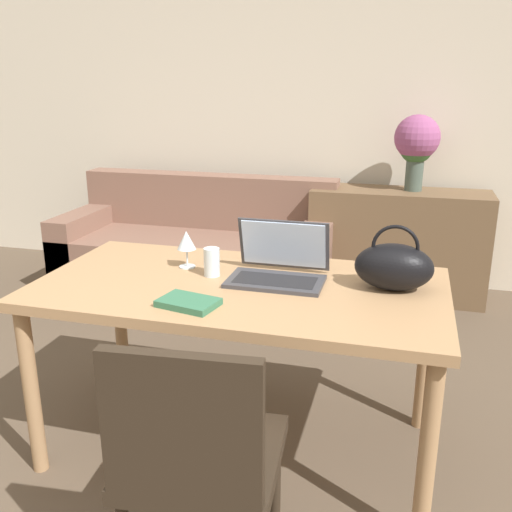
{
  "coord_description": "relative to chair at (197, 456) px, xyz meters",
  "views": [
    {
      "loc": [
        0.74,
        -1.17,
        1.52
      ],
      "look_at": [
        0.19,
        0.84,
        0.86
      ],
      "focal_mm": 40.0,
      "sensor_mm": 36.0,
      "label": 1
    }
  ],
  "objects": [
    {
      "name": "laptop",
      "position": [
        0.03,
        0.86,
        0.3
      ],
      "size": [
        0.38,
        0.29,
        0.23
      ],
      "color": "#38383D",
      "rests_on": "dining_table"
    },
    {
      "name": "handbag",
      "position": [
        0.48,
        0.85,
        0.33
      ],
      "size": [
        0.3,
        0.18,
        0.25
      ],
      "color": "black",
      "rests_on": "dining_table"
    },
    {
      "name": "sideboard",
      "position": [
        0.46,
        2.77,
        -0.12
      ],
      "size": [
        1.23,
        0.4,
        0.77
      ],
      "color": "brown",
      "rests_on": "ground_plane"
    },
    {
      "name": "dining_table",
      "position": [
        -0.1,
        0.75,
        0.16
      ],
      "size": [
        1.6,
        0.84,
        0.74
      ],
      "color": "#A87F56",
      "rests_on": "ground_plane"
    },
    {
      "name": "drinking_glass",
      "position": [
        -0.24,
        0.82,
        0.29
      ],
      "size": [
        0.07,
        0.07,
        0.12
      ],
      "color": "silver",
      "rests_on": "dining_table"
    },
    {
      "name": "flower_vase",
      "position": [
        0.54,
        2.8,
        0.59
      ],
      "size": [
        0.31,
        0.31,
        0.51
      ],
      "color": "#47564C",
      "rests_on": "sideboard"
    },
    {
      "name": "wall_back",
      "position": [
        -0.23,
        3.09,
        0.84
      ],
      "size": [
        10.0,
        0.06,
        2.7
      ],
      "color": "beige",
      "rests_on": "ground_plane"
    },
    {
      "name": "couch",
      "position": [
        -0.96,
        2.5,
        -0.22
      ],
      "size": [
        1.96,
        0.83,
        0.82
      ],
      "color": "#7F5B4C",
      "rests_on": "ground_plane"
    },
    {
      "name": "wine_glass",
      "position": [
        -0.38,
        0.89,
        0.35
      ],
      "size": [
        0.08,
        0.08,
        0.16
      ],
      "color": "silver",
      "rests_on": "dining_table"
    },
    {
      "name": "chair",
      "position": [
        0.0,
        0.0,
        0.0
      ],
      "size": [
        0.48,
        0.48,
        0.89
      ],
      "rotation": [
        0.0,
        0.0,
        0.09
      ],
      "color": "#2D2319",
      "rests_on": "ground_plane"
    },
    {
      "name": "book",
      "position": [
        -0.21,
        0.49,
        0.25
      ],
      "size": [
        0.23,
        0.18,
        0.02
      ],
      "rotation": [
        0.0,
        0.0,
        -0.21
      ],
      "color": "#336B4C",
      "rests_on": "dining_table"
    }
  ]
}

